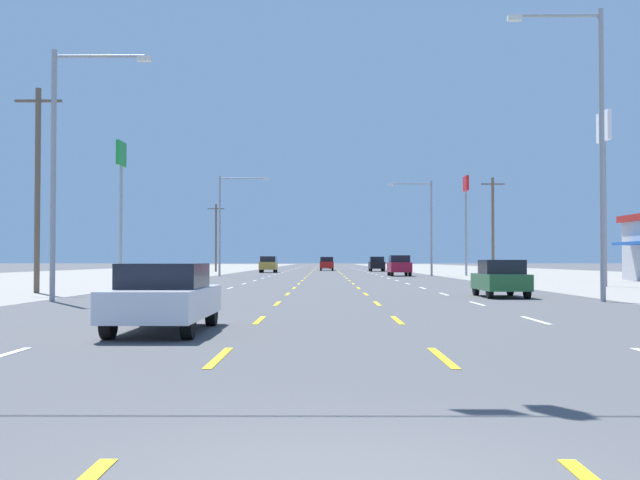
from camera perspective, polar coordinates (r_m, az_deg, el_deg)
ground_plane at (r=71.17m, az=0.41°, el=-2.72°), size 572.00×572.00×0.00m
lot_apron_left at (r=75.32m, az=-18.79°, el=-2.57°), size 28.00×440.00×0.01m
lot_apron_right at (r=75.39m, az=19.60°, el=-2.56°), size 28.00×440.00×0.01m
lane_markings at (r=109.67m, az=0.38°, el=-2.28°), size 10.64×227.60×0.01m
sedan_inner_left_nearest at (r=16.82m, az=-11.37°, el=-4.10°), size 1.80×4.50×1.46m
hatchback_far_right_near at (r=32.79m, az=13.16°, el=-2.76°), size 1.72×3.90×1.54m
suv_far_right_mid at (r=74.65m, az=5.85°, el=-1.86°), size 1.98×4.90×1.98m
suv_far_left_midfar at (r=94.46m, az=-3.82°, el=-1.79°), size 1.98×4.90×1.98m
suv_far_right_far at (r=104.38m, az=4.19°, el=-1.76°), size 1.98×4.90×1.98m
suv_center_turn_farther at (r=111.48m, az=0.50°, el=-1.74°), size 1.98×4.90×1.98m
sedan_center_turn_farthest at (r=134.46m, az=0.41°, el=-1.81°), size 1.80×4.50×1.46m
pole_sign_left_row_1 at (r=56.83m, az=-14.44°, el=4.57°), size 0.24×2.00×9.95m
pole_sign_right_row_1 at (r=47.95m, az=20.19°, el=5.78°), size 0.24×1.86×10.14m
pole_sign_right_row_2 at (r=77.11m, az=10.70°, el=2.79°), size 0.24×2.02×9.74m
streetlight_left_row_0 at (r=30.36m, az=-18.38°, el=5.90°), size 3.72×0.26×9.36m
streetlight_right_row_0 at (r=30.55m, az=19.50°, el=7.28°), size 3.55×0.26×10.86m
streetlight_left_row_1 at (r=74.70m, az=-6.99°, el=1.70°), size 4.85×0.26×9.63m
streetlight_right_row_1 at (r=74.72m, az=7.86°, el=1.44°), size 4.27×0.26×9.10m
utility_pole_left_row_0 at (r=38.44m, az=-20.08°, el=3.75°), size 2.20×0.26×9.57m
utility_pole_right_row_1 at (r=73.73m, az=12.61°, el=1.09°), size 2.20×0.26×9.21m
utility_pole_left_row_2 at (r=102.31m, az=-7.67°, el=0.26°), size 2.20×0.26×8.87m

